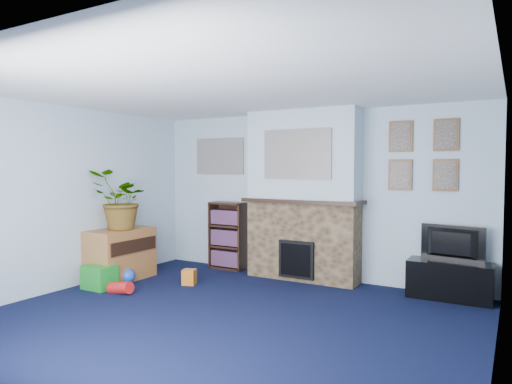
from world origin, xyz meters
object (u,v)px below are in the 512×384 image
Objects in this scene: tv_stand at (450,280)px; television at (451,244)px; bookshelf at (228,237)px; sideboard at (120,255)px.

tv_stand is 0.45m from television.
bookshelf is at bearing 178.66° from tv_stand.
sideboard is at bearing -162.81° from tv_stand.
bookshelf reaches higher than sideboard.
television is 0.72× the size of bookshelf.
sideboard is (-0.93, -1.37, -0.15)m from bookshelf.
tv_stand is 1.28× the size of television.
tv_stand is 0.92× the size of bookshelf.
bookshelf is (-3.26, 0.06, -0.17)m from television.
bookshelf reaches higher than television.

